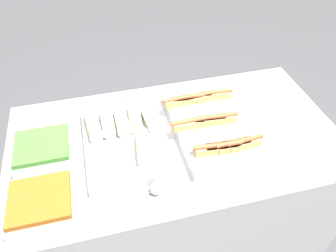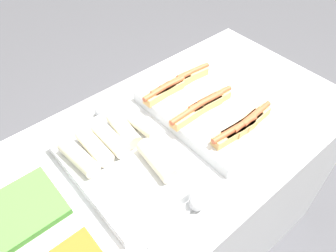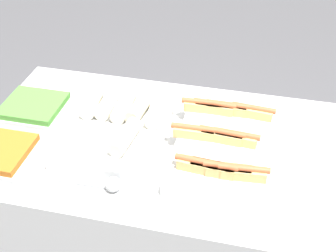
# 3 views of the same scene
# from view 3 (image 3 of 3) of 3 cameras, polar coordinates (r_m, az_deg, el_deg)

# --- Properties ---
(counter) EXTENTS (1.54, 0.83, 0.95)m
(counter) POSITION_cam_3_polar(r_m,az_deg,el_deg) (2.07, 1.08, -12.48)
(counter) COLOR silver
(counter) RESTS_ON ground_plane
(tray_hotdogs) EXTENTS (0.37, 0.55, 0.10)m
(tray_hotdogs) POSITION_cam_3_polar(r_m,az_deg,el_deg) (1.70, 6.46, -2.02)
(tray_hotdogs) COLOR silver
(tray_hotdogs) RESTS_ON counter
(tray_wraps) EXTENTS (0.36, 0.49, 0.11)m
(tray_wraps) POSITION_cam_3_polar(r_m,az_deg,el_deg) (1.78, -5.94, 0.14)
(tray_wraps) COLOR silver
(tray_wraps) RESTS_ON counter
(tray_side_back) EXTENTS (0.24, 0.23, 0.07)m
(tray_side_back) POSITION_cam_3_polar(r_m,az_deg,el_deg) (1.93, -15.97, 1.82)
(tray_side_back) COLOR silver
(tray_side_back) RESTS_ON counter
(serving_spoon_near) EXTENTS (0.23, 0.05, 0.05)m
(serving_spoon_near) POSITION_cam_3_polar(r_m,az_deg,el_deg) (1.56, -7.13, -7.06)
(serving_spoon_near) COLOR #B2B5BA
(serving_spoon_near) RESTS_ON counter
(serving_spoon_far) EXTENTS (0.23, 0.05, 0.05)m
(serving_spoon_far) POSITION_cam_3_polar(r_m,az_deg,el_deg) (1.98, -1.91, 4.01)
(serving_spoon_far) COLOR #B2B5BA
(serving_spoon_far) RESTS_ON counter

